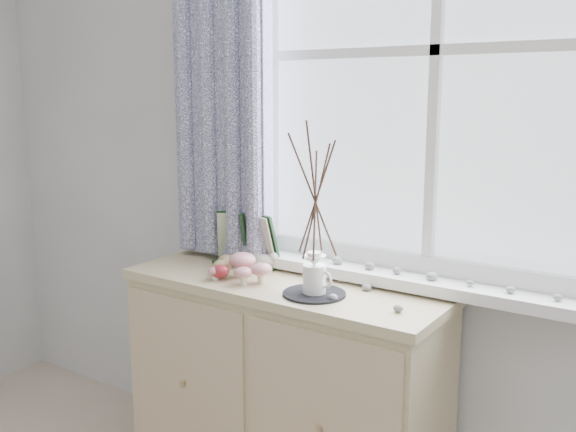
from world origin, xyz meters
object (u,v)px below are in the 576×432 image
object	(u,v)px
sideboard	(284,391)
twig_pitcher	(315,195)
toadstool_cluster	(245,266)
botanical_book	(243,239)

from	to	relation	value
sideboard	twig_pitcher	size ratio (longest dim) A/B	2.04
toadstool_cluster	twig_pitcher	bearing A→B (deg)	-0.58
sideboard	toadstool_cluster	xyz separation A→B (m)	(-0.12, -0.07, 0.48)
botanical_book	toadstool_cluster	xyz separation A→B (m)	(0.13, -0.15, -0.06)
toadstool_cluster	twig_pitcher	distance (m)	0.41
botanical_book	toadstool_cluster	distance (m)	0.20
botanical_book	twig_pitcher	xyz separation A→B (m)	(0.42, -0.15, 0.23)
sideboard	twig_pitcher	world-z (taller)	twig_pitcher
botanical_book	toadstool_cluster	bearing A→B (deg)	-59.36
sideboard	toadstool_cluster	distance (m)	0.50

